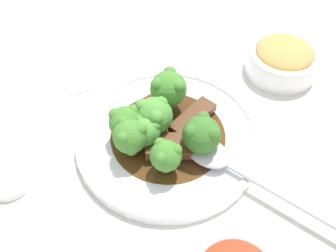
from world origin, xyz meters
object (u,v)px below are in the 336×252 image
object	(u,v)px
broccoli_floret_4	(126,122)
broccoli_floret_6	(166,155)
main_plate	(168,137)
broccoli_floret_1	(154,115)
broccoli_floret_0	(130,136)
broccoli_floret_3	(146,131)
broccoli_floret_2	(202,134)
side_bowl_appetizer	(283,58)
broccoli_floret_5	(168,88)
beef_strip_0	(146,112)
beef_strip_2	(169,146)
sauce_dish	(8,178)
beef_strip_1	(192,117)
serving_spoon	(223,161)

from	to	relation	value
broccoli_floret_4	broccoli_floret_6	xyz separation A→B (m)	(-0.07, -0.01, 0.00)
main_plate	broccoli_floret_1	xyz separation A→B (m)	(0.01, 0.01, 0.04)
broccoli_floret_0	broccoli_floret_4	xyz separation A→B (m)	(0.02, -0.01, -0.00)
broccoli_floret_3	broccoli_floret_4	xyz separation A→B (m)	(0.03, 0.01, 0.00)
main_plate	broccoli_floret_2	distance (m)	0.06
broccoli_floret_2	side_bowl_appetizer	bearing A→B (deg)	-72.10
broccoli_floret_5	side_bowl_appetizer	xyz separation A→B (m)	(-0.02, -0.20, -0.03)
beef_strip_0	broccoli_floret_1	bearing A→B (deg)	171.21
broccoli_floret_0	beef_strip_2	bearing A→B (deg)	-120.57
broccoli_floret_6	main_plate	bearing A→B (deg)	-35.80
broccoli_floret_0	broccoli_floret_6	world-z (taller)	broccoli_floret_0
sauce_dish	broccoli_floret_5	bearing A→B (deg)	-94.19
main_plate	broccoli_floret_3	size ratio (longest dim) A/B	5.55
broccoli_floret_5	broccoli_floret_1	bearing A→B (deg)	123.86
broccoli_floret_1	broccoli_floret_6	size ratio (longest dim) A/B	1.14
broccoli_floret_3	broccoli_floret_5	xyz separation A→B (m)	(0.04, -0.06, 0.01)
beef_strip_0	broccoli_floret_0	world-z (taller)	broccoli_floret_0
beef_strip_0	broccoli_floret_5	bearing A→B (deg)	-98.78
beef_strip_0	side_bowl_appetizer	size ratio (longest dim) A/B	0.49
beef_strip_0	beef_strip_2	xyz separation A→B (m)	(-0.07, 0.01, 0.00)
side_bowl_appetizer	broccoli_floret_1	bearing A→B (deg)	91.97
broccoli_floret_4	broccoli_floret_6	size ratio (longest dim) A/B	1.03
main_plate	sauce_dish	world-z (taller)	main_plate
main_plate	broccoli_floret_1	world-z (taller)	broccoli_floret_1
beef_strip_1	broccoli_floret_5	distance (m)	0.05
main_plate	beef_strip_1	xyz separation A→B (m)	(0.00, -0.04, 0.01)
main_plate	sauce_dish	xyz separation A→B (m)	(0.06, 0.21, -0.00)
serving_spoon	broccoli_floret_4	bearing A→B (deg)	36.66
broccoli_floret_0	sauce_dish	bearing A→B (deg)	69.05
beef_strip_0	broccoli_floret_4	size ratio (longest dim) A/B	1.11
broccoli_floret_4	broccoli_floret_5	distance (m)	0.08
beef_strip_1	beef_strip_2	distance (m)	0.06
broccoli_floret_2	broccoli_floret_4	world-z (taller)	broccoli_floret_2
broccoli_floret_2	broccoli_floret_3	world-z (taller)	broccoli_floret_2
beef_strip_2	main_plate	bearing A→B (deg)	-31.55
main_plate	serving_spoon	size ratio (longest dim) A/B	1.08
beef_strip_2	broccoli_floret_0	world-z (taller)	broccoli_floret_0
beef_strip_2	beef_strip_1	bearing A→B (deg)	-65.25
broccoli_floret_2	sauce_dish	distance (m)	0.25
beef_strip_1	broccoli_floret_5	xyz separation A→B (m)	(0.04, 0.01, 0.03)
broccoli_floret_2	broccoli_floret_6	distance (m)	0.05
broccoli_floret_4	broccoli_floret_5	bearing A→B (deg)	-78.53
broccoli_floret_0	broccoli_floret_5	world-z (taller)	broccoli_floret_5
main_plate	broccoli_floret_6	bearing A→B (deg)	144.20
side_bowl_appetizer	broccoli_floret_0	bearing A→B (deg)	94.33
broccoli_floret_1	broccoli_floret_0	bearing A→B (deg)	106.99
broccoli_floret_3	beef_strip_1	bearing A→B (deg)	-89.00
beef_strip_1	serving_spoon	world-z (taller)	serving_spoon
beef_strip_0	beef_strip_1	size ratio (longest dim) A/B	0.71
beef_strip_1	broccoli_floret_5	bearing A→B (deg)	19.07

